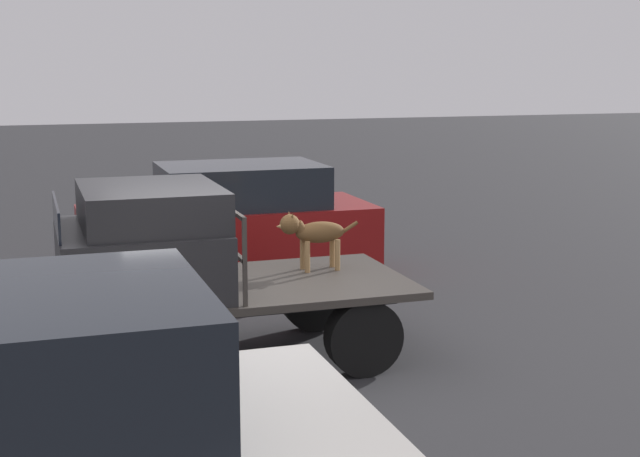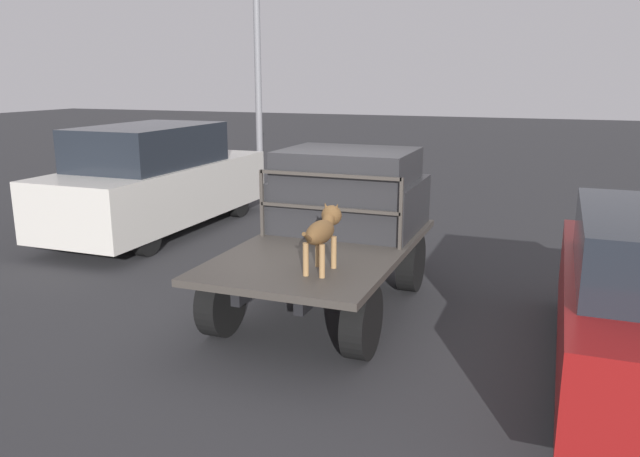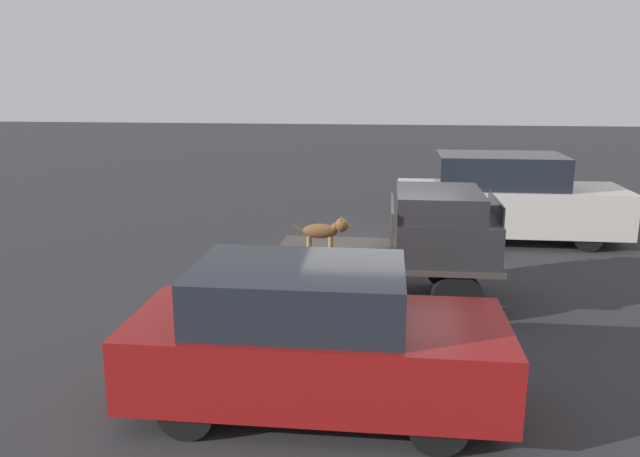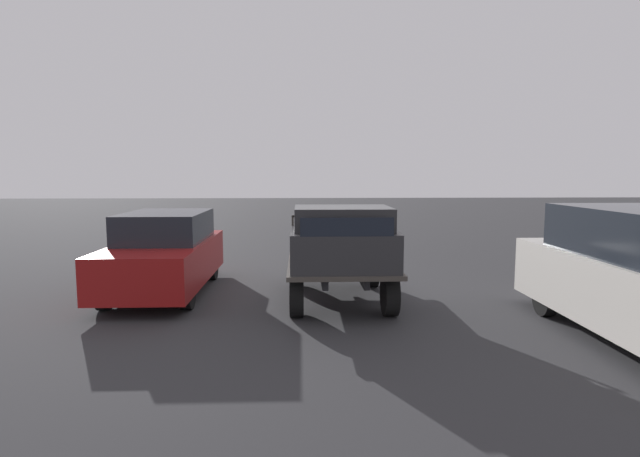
# 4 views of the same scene
# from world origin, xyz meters

# --- Properties ---
(ground_plane) EXTENTS (80.00, 80.00, 0.00)m
(ground_plane) POSITION_xyz_m (0.00, 0.00, 0.00)
(ground_plane) COLOR #2D2D30
(flatbed_truck) EXTENTS (3.63, 1.96, 0.84)m
(flatbed_truck) POSITION_xyz_m (0.00, 0.00, 0.60)
(flatbed_truck) COLOR black
(flatbed_truck) RESTS_ON ground
(truck_cab) EXTENTS (1.59, 1.84, 1.07)m
(truck_cab) POSITION_xyz_m (0.94, 0.00, 1.35)
(truck_cab) COLOR #28282B
(truck_cab) RESTS_ON flatbed_truck
(truck_headboard) EXTENTS (0.04, 1.84, 0.86)m
(truck_headboard) POSITION_xyz_m (0.11, 0.00, 1.41)
(truck_headboard) COLOR #3D3833
(truck_headboard) RESTS_ON flatbed_truck
(dog) EXTENTS (0.95, 0.24, 0.68)m
(dog) POSITION_xyz_m (-0.95, -0.33, 1.27)
(dog) COLOR #9E7547
(dog) RESTS_ON flatbed_truck
(parked_sedan) EXTENTS (4.18, 1.78, 1.68)m
(parked_sedan) POSITION_xyz_m (-0.76, -3.59, 0.84)
(parked_sedan) COLOR black
(parked_sedan) RESTS_ON ground
(parked_pickup_far) EXTENTS (5.05, 1.87, 1.99)m
(parked_pickup_far) POSITION_xyz_m (2.74, 4.35, 0.97)
(parked_pickup_far) COLOR black
(parked_pickup_far) RESTS_ON ground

